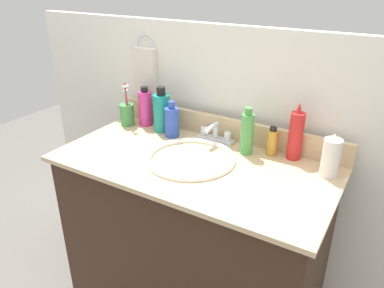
{
  "coord_description": "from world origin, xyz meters",
  "views": [
    {
      "loc": [
        0.63,
        -1.05,
        1.49
      ],
      "look_at": [
        -0.0,
        0.0,
        0.92
      ],
      "focal_mm": 34.88,
      "sensor_mm": 36.0,
      "label": 1
    }
  ],
  "objects": [
    {
      "name": "vanity_cabinet",
      "position": [
        0.0,
        0.0,
        0.41
      ],
      "size": [
        0.99,
        0.49,
        0.83
      ],
      "primitive_type": "cube",
      "color": "#382316",
      "rests_on": "ground_plane"
    },
    {
      "name": "countertop",
      "position": [
        0.0,
        0.0,
        0.84
      ],
      "size": [
        1.04,
        0.53,
        0.02
      ],
      "primitive_type": "cube",
      "color": "#D1B284",
      "rests_on": "vanity_cabinet"
    },
    {
      "name": "backsplash",
      "position": [
        0.0,
        0.25,
        0.89
      ],
      "size": [
        1.04,
        0.02,
        0.09
      ],
      "primitive_type": "cube",
      "color": "#D1B284",
      "rests_on": "countertop"
    },
    {
      "name": "back_wall",
      "position": [
        0.0,
        0.32,
        0.65
      ],
      "size": [
        2.14,
        0.04,
        1.3
      ],
      "primitive_type": "cube",
      "color": "white",
      "rests_on": "ground_plane"
    },
    {
      "name": "towel_ring",
      "position": [
        -0.42,
        0.29,
        1.19
      ],
      "size": [
        0.1,
        0.01,
        0.1
      ],
      "primitive_type": "torus",
      "rotation": [
        1.57,
        0.0,
        0.0
      ],
      "color": "silver"
    },
    {
      "name": "hand_towel",
      "position": [
        -0.42,
        0.28,
        1.07
      ],
      "size": [
        0.11,
        0.04,
        0.22
      ],
      "primitive_type": "cube",
      "color": "silver"
    },
    {
      "name": "sink_basin",
      "position": [
        -0.02,
        0.01,
        0.82
      ],
      "size": [
        0.34,
        0.34,
        0.11
      ],
      "color": "white",
      "rests_on": "countertop"
    },
    {
      "name": "faucet",
      "position": [
        -0.02,
        0.2,
        0.88
      ],
      "size": [
        0.16,
        0.1,
        0.08
      ],
      "color": "silver",
      "rests_on": "countertop"
    },
    {
      "name": "bottle_mouthwash_teal",
      "position": [
        -0.27,
        0.18,
        0.93
      ],
      "size": [
        0.07,
        0.07,
        0.2
      ],
      "color": "teal",
      "rests_on": "countertop"
    },
    {
      "name": "bottle_spray_red",
      "position": [
        0.31,
        0.22,
        0.94
      ],
      "size": [
        0.05,
        0.05,
        0.22
      ],
      "color": "red",
      "rests_on": "countertop"
    },
    {
      "name": "bottle_lotion_white",
      "position": [
        0.45,
        0.15,
        0.92
      ],
      "size": [
        0.06,
        0.06,
        0.16
      ],
      "color": "white",
      "rests_on": "countertop"
    },
    {
      "name": "bottle_soap_pink",
      "position": [
        -0.37,
        0.2,
        0.93
      ],
      "size": [
        0.06,
        0.06,
        0.18
      ],
      "color": "#D8338C",
      "rests_on": "countertop"
    },
    {
      "name": "bottle_oil_amber",
      "position": [
        0.23,
        0.2,
        0.9
      ],
      "size": [
        0.04,
        0.04,
        0.11
      ],
      "color": "gold",
      "rests_on": "countertop"
    },
    {
      "name": "bottle_shampoo_blue",
      "position": [
        -0.2,
        0.15,
        0.91
      ],
      "size": [
        0.06,
        0.06,
        0.15
      ],
      "color": "#2D4CB2",
      "rests_on": "countertop"
    },
    {
      "name": "bottle_toner_green",
      "position": [
        0.14,
        0.17,
        0.93
      ],
      "size": [
        0.05,
        0.05,
        0.19
      ],
      "color": "#4C9E4C",
      "rests_on": "countertop"
    },
    {
      "name": "cup_green",
      "position": [
        -0.44,
        0.16,
        0.9
      ],
      "size": [
        0.06,
        0.07,
        0.2
      ],
      "color": "#3F8C47",
      "rests_on": "countertop"
    }
  ]
}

